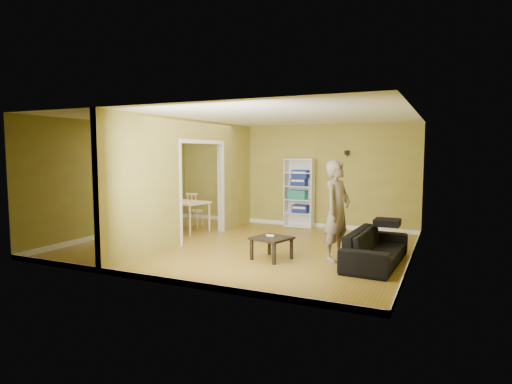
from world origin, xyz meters
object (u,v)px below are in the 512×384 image
person (337,202)px  bookshelf (300,193)px  dining_table (183,205)px  chair_far (195,210)px  chair_left (158,210)px  coffee_table (272,240)px  sofa (376,242)px  chair_near (167,215)px

person → bookshelf: 3.40m
dining_table → chair_far: chair_far is taller
bookshelf → dining_table: bookshelf is taller
bookshelf → chair_left: bearing=-149.7°
coffee_table → chair_far: chair_far is taller
sofa → coffee_table: 1.81m
sofa → person: size_ratio=0.96×
sofa → person: (-0.68, -0.03, 0.66)m
bookshelf → coffee_table: bookshelf is taller
chair_far → chair_near: bearing=86.7°
sofa → coffee_table: sofa is taller
coffee_table → chair_near: bearing=161.6°
coffee_table → chair_left: 4.02m
dining_table → chair_far: 0.57m
dining_table → chair_left: (-0.70, -0.06, -0.17)m
person → chair_near: person is taller
chair_far → chair_left: bearing=37.1°
sofa → chair_left: 5.55m
sofa → chair_left: size_ratio=2.10×
bookshelf → chair_left: 3.58m
bookshelf → chair_left: size_ratio=1.84×
sofa → dining_table: size_ratio=1.71×
person → chair_far: size_ratio=2.32×
person → chair_near: (-4.06, 0.57, -0.56)m
dining_table → chair_near: chair_near is taller
dining_table → chair_left: size_ratio=1.23×
person → bookshelf: bearing=44.3°
chair_near → chair_far: (-0.02, 1.19, -0.03)m
coffee_table → chair_near: (-2.99, 1.00, 0.13)m
sofa → dining_table: sofa is taller
coffee_table → chair_left: size_ratio=0.64×
chair_near → dining_table: bearing=97.1°
person → bookshelf: size_ratio=1.19×
sofa → chair_left: (-5.44, 1.12, 0.09)m
chair_near → chair_far: chair_near is taller
bookshelf → dining_table: bearing=-144.0°
sofa → chair_far: chair_far is taller
sofa → bookshelf: bearing=42.0°
chair_near → sofa: bearing=-0.1°
person → chair_left: 4.93m
sofa → person: 0.95m
bookshelf → coffee_table: size_ratio=2.88×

